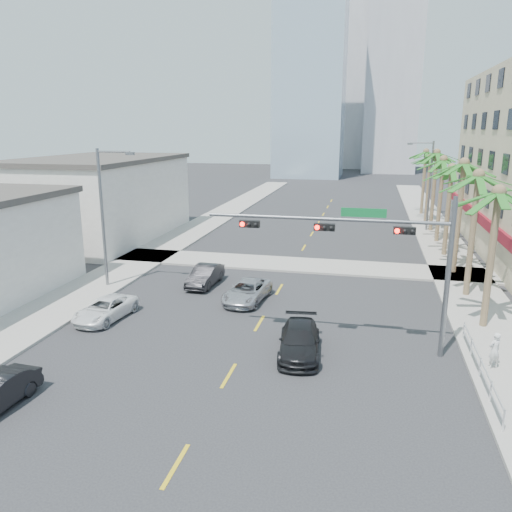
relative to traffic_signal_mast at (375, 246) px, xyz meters
The scene contains 25 objects.
ground 11.06m from the traffic_signal_mast, 126.03° to the right, with size 260.00×260.00×0.00m, color #262628.
sidewalk_right 14.44m from the traffic_signal_mast, 62.71° to the left, with size 4.00×120.00×0.15m, color gray.
sidewalk_left 22.05m from the traffic_signal_mast, 145.89° to the left, with size 4.00×120.00×0.15m, color gray.
sidewalk_cross 15.99m from the traffic_signal_mast, 112.38° to the left, with size 80.00×4.00×0.15m, color gray.
building_left_far 32.30m from the traffic_signal_mast, 141.59° to the left, with size 11.00×18.00×7.20m, color beige.
tower_far_left 90.14m from the traffic_signal_mast, 99.00° to the left, with size 14.00×14.00×48.00m, color #99B2C6.
tower_far_right 105.10m from the traffic_signal_mast, 88.20° to the left, with size 12.00×12.00×60.00m, color #ADADB2.
tower_far_center 118.45m from the traffic_signal_mast, 94.29° to the left, with size 16.00×16.00×42.00m, color #ADADB2.
traffic_signal_mast is the anchor object (origin of this frame).
palm_tree_0 7.37m from the traffic_signal_mast, 34.84° to the left, with size 4.80×4.80×7.80m.
palm_tree_1 11.18m from the traffic_signal_mast, 57.84° to the left, with size 4.80×4.80×8.16m.
palm_tree_2 15.81m from the traffic_signal_mast, 68.07° to the left, with size 4.80×4.80×8.52m.
palm_tree_3 20.59m from the traffic_signal_mast, 73.51° to the left, with size 4.80×4.80×7.80m.
palm_tree_4 25.63m from the traffic_signal_mast, 76.83° to the left, with size 4.80×4.80×8.16m.
palm_tree_5 30.72m from the traffic_signal_mast, 79.05° to the left, with size 4.80×4.80×8.52m.
palm_tree_6 35.78m from the traffic_signal_mast, 80.63° to the left, with size 4.80×4.80×7.80m.
palm_tree_7 40.93m from the traffic_signal_mast, 81.82° to the left, with size 4.80×4.80×8.16m.
streetlight_left 17.84m from the traffic_signal_mast, 160.18° to the left, with size 2.55×0.25×9.00m.
streetlight_right 30.50m from the traffic_signal_mast, 80.16° to the left, with size 2.55×0.25×9.00m.
guardrail 6.59m from the traffic_signal_mast, 23.39° to the right, with size 0.08×8.08×1.00m.
car_parked_far 14.88m from the traffic_signal_mast, behind, with size 1.93×4.19×1.17m, color white.
car_lane_left 14.04m from the traffic_signal_mast, 143.97° to the left, with size 1.42×4.07×1.34m, color black.
car_lane_center 10.09m from the traffic_signal_mast, 143.56° to the left, with size 2.07×4.48×1.24m, color #BDBDC2.
car_lane_right 5.55m from the traffic_signal_mast, 159.42° to the right, with size 1.85×4.55×1.32m, color black.
pedestrian 6.72m from the traffic_signal_mast, 10.44° to the right, with size 0.59×0.39×1.62m, color silver.
Camera 1 is at (5.44, -14.51, 10.21)m, focal length 35.00 mm.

